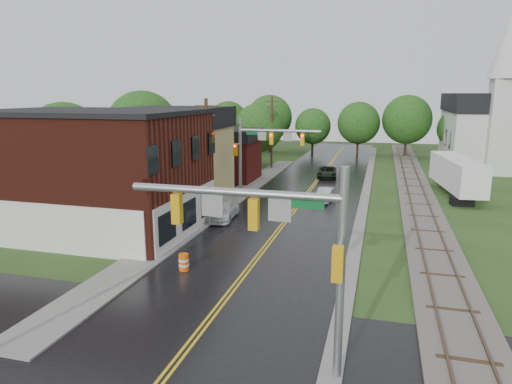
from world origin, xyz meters
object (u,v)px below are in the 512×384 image
at_px(church, 490,121).
at_px(utility_pole_c, 272,131).
at_px(construction_barrel, 184,262).
at_px(tree_left_c, 207,134).
at_px(tree_left_b, 144,129).
at_px(pickup_white, 223,210).
at_px(utility_pole_b, 207,153).
at_px(tree_left_e, 260,129).
at_px(brick_building, 93,171).
at_px(tree_left_a, 66,143).
at_px(traffic_signal_far, 263,144).
at_px(semi_trailer, 457,173).
at_px(suv_dark, 327,172).
at_px(traffic_signal_near, 276,232).
at_px(sedan_silver, 325,195).

height_order(church, utility_pole_c, church).
xyz_separation_m(utility_pole_c, construction_barrel, (3.51, -34.57, -4.25)).
bearing_deg(tree_left_c, utility_pole_c, 30.20).
bearing_deg(tree_left_c, tree_left_b, -116.56).
bearing_deg(utility_pole_c, pickup_white, -85.26).
bearing_deg(tree_left_c, utility_pole_b, -68.51).
bearing_deg(tree_left_e, pickup_white, -81.16).
height_order(brick_building, tree_left_a, tree_left_a).
height_order(brick_building, traffic_signal_far, brick_building).
xyz_separation_m(pickup_white, semi_trailer, (18.27, 13.40, 1.43)).
xyz_separation_m(traffic_signal_far, utility_pole_c, (-3.33, 17.00, -0.25)).
height_order(utility_pole_b, tree_left_e, utility_pole_b).
relative_size(utility_pole_c, tree_left_c, 1.18).
distance_m(church, utility_pole_c, 28.54).
distance_m(utility_pole_c, construction_barrel, 35.01).
xyz_separation_m(tree_left_a, suv_dark, (20.65, 17.49, -4.49)).
xyz_separation_m(tree_left_e, semi_trailer, (22.32, -12.63, -2.70)).
bearing_deg(tree_left_a, church, 38.63).
bearing_deg(brick_building, church, 50.02).
bearing_deg(construction_barrel, tree_left_a, 143.01).
distance_m(brick_building, traffic_signal_near, 20.60).
bearing_deg(traffic_signal_far, sedan_silver, 6.20).
height_order(utility_pole_c, sedan_silver, utility_pole_c).
distance_m(brick_building, church, 50.58).
bearing_deg(tree_left_a, semi_trailer, 18.84).
distance_m(tree_left_a, semi_trailer, 35.33).
distance_m(tree_left_e, suv_dark, 12.37).
xyz_separation_m(traffic_signal_near, tree_left_e, (-12.32, 43.90, -0.16)).
relative_size(traffic_signal_far, utility_pole_b, 0.82).
bearing_deg(brick_building, traffic_signal_near, -39.17).
relative_size(traffic_signal_near, tree_left_b, 0.76).
xyz_separation_m(tree_left_e, sedan_silver, (10.88, -18.30, -4.22)).
relative_size(brick_building, traffic_signal_far, 1.95).
bearing_deg(church, tree_left_b, -150.01).
height_order(church, pickup_white, church).
bearing_deg(utility_pole_c, traffic_signal_far, -78.91).
xyz_separation_m(utility_pole_b, tree_left_c, (-7.05, 17.90, -0.21)).
distance_m(church, sedan_silver, 32.15).
bearing_deg(tree_left_a, pickup_white, -7.68).
bearing_deg(semi_trailer, sedan_silver, -153.64).
relative_size(tree_left_a, construction_barrel, 9.20).
height_order(brick_building, sedan_silver, brick_building).
bearing_deg(suv_dark, construction_barrel, -102.95).
xyz_separation_m(church, suv_dark, (-19.20, -14.35, -5.21)).
distance_m(traffic_signal_near, suv_dark, 37.73).
relative_size(sedan_silver, construction_barrel, 3.83).
distance_m(traffic_signal_near, construction_barrel, 11.01).
bearing_deg(semi_trailer, brick_building, -144.86).
bearing_deg(pickup_white, tree_left_e, 94.27).
height_order(tree_left_a, suv_dark, tree_left_a).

